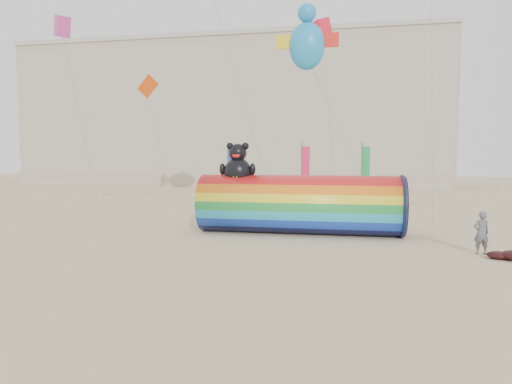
# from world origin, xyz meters

# --- Properties ---
(ground) EXTENTS (160.00, 160.00, 0.00)m
(ground) POSITION_xyz_m (0.00, 0.00, 0.00)
(ground) COLOR #CCB58C
(ground) RESTS_ON ground
(hotel_building) EXTENTS (60.40, 15.40, 20.60)m
(hotel_building) POSITION_xyz_m (-12.00, 45.95, 10.31)
(hotel_building) COLOR #B7AD99
(hotel_building) RESTS_ON ground
(windsock_assembly) EXTENTS (10.82, 3.30, 4.99)m
(windsock_assembly) POSITION_xyz_m (2.41, 3.90, 1.65)
(windsock_assembly) COLOR red
(windsock_assembly) RESTS_ON ground
(kite_handler) EXTENTS (0.75, 0.58, 1.84)m
(kite_handler) POSITION_xyz_m (10.52, 0.13, 0.92)
(kite_handler) COLOR #56575D
(kite_handler) RESTS_ON ground
(festival_banners) EXTENTS (10.51, 2.74, 5.20)m
(festival_banners) POSITION_xyz_m (1.49, 13.93, 2.64)
(festival_banners) COLOR #59595E
(festival_banners) RESTS_ON ground
(flying_kites) EXTENTS (27.94, 10.70, 10.50)m
(flying_kites) POSITION_xyz_m (-0.80, 7.43, 13.15)
(flying_kites) COLOR #1D8CD3
(flying_kites) RESTS_ON ground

